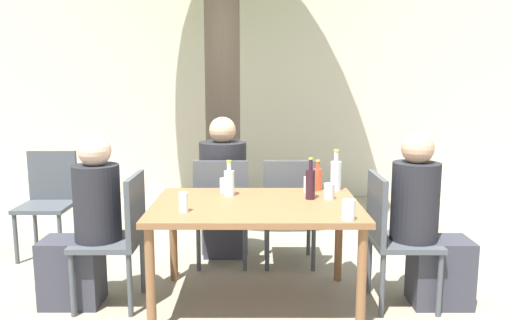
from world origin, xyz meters
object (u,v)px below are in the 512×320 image
(patio_chair_4, at_px, (49,196))
(drinking_glass_0, at_px, (329,191))
(dining_table_front, at_px, (256,214))
(patio_chair_0, at_px, (120,232))
(person_seated_0, at_px, (85,230))
(water_bottle_1, at_px, (336,174))
(person_seated_1, at_px, (427,229))
(wine_bottle_2, at_px, (310,183))
(patio_chair_1, at_px, (392,231))
(drinking_glass_3, at_px, (348,210))
(drinking_glass_4, at_px, (224,185))
(water_bottle_0, at_px, (229,182))
(person_seated_2, at_px, (224,194))
(soda_bottle_3, at_px, (318,178))
(patio_chair_2, at_px, (222,206))
(drinking_glass_1, at_px, (309,185))
(drinking_glass_2, at_px, (184,202))
(patio_chair_3, at_px, (290,206))

(patio_chair_4, relative_size, drinking_glass_0, 8.31)
(dining_table_front, xyz_separation_m, patio_chair_0, (-0.94, 0.00, -0.12))
(patio_chair_0, height_order, person_seated_0, person_seated_0)
(water_bottle_1, bearing_deg, person_seated_1, -35.78)
(wine_bottle_2, bearing_deg, dining_table_front, -162.70)
(patio_chair_1, distance_m, water_bottle_1, 0.62)
(drinking_glass_3, height_order, drinking_glass_4, drinking_glass_3)
(dining_table_front, xyz_separation_m, person_seated_0, (-1.18, -0.00, -0.11))
(patio_chair_0, bearing_deg, water_bottle_0, 106.62)
(person_seated_1, xyz_separation_m, person_seated_2, (-1.46, 0.94, 0.03))
(soda_bottle_3, bearing_deg, patio_chair_0, -163.53)
(patio_chair_0, height_order, water_bottle_1, water_bottle_1)
(patio_chair_2, height_order, drinking_glass_4, patio_chair_2)
(patio_chair_2, bearing_deg, drinking_glass_4, 95.93)
(patio_chair_2, height_order, water_bottle_0, water_bottle_0)
(patio_chair_1, distance_m, drinking_glass_1, 0.69)
(patio_chair_0, bearing_deg, drinking_glass_1, 103.72)
(patio_chair_0, distance_m, wine_bottle_2, 1.36)
(patio_chair_0, xyz_separation_m, person_seated_2, (0.66, 0.94, 0.05))
(patio_chair_0, xyz_separation_m, drinking_glass_2, (0.48, -0.23, 0.26))
(drinking_glass_2, bearing_deg, person_seated_1, 7.86)
(patio_chair_3, xyz_separation_m, water_bottle_1, (0.32, -0.31, 0.32))
(patio_chair_2, height_order, drinking_glass_3, patio_chair_2)
(person_seated_2, relative_size, drinking_glass_0, 11.29)
(patio_chair_2, distance_m, soda_bottle_3, 0.86)
(drinking_glass_2, xyz_separation_m, drinking_glass_4, (0.22, 0.55, -0.01))
(person_seated_1, distance_m, drinking_glass_4, 1.47)
(patio_chair_4, xyz_separation_m, soda_bottle_3, (2.33, -0.64, 0.29))
(water_bottle_1, bearing_deg, wine_bottle_2, -127.55)
(dining_table_front, relative_size, drinking_glass_2, 10.97)
(person_seated_1, distance_m, drinking_glass_0, 0.71)
(patio_chair_2, xyz_separation_m, patio_chair_4, (-1.58, 0.34, 0.00))
(patio_chair_0, distance_m, drinking_glass_4, 0.81)
(soda_bottle_3, bearing_deg, wine_bottle_2, -106.34)
(patio_chair_0, xyz_separation_m, water_bottle_1, (1.54, 0.41, 0.32))
(patio_chair_2, distance_m, water_bottle_0, 0.59)
(drinking_glass_4, bearing_deg, drinking_glass_2, -112.01)
(water_bottle_1, height_order, wine_bottle_2, water_bottle_1)
(patio_chair_2, bearing_deg, drinking_glass_3, 126.55)
(water_bottle_0, relative_size, water_bottle_1, 0.84)
(drinking_glass_1, bearing_deg, person_seated_2, 137.42)
(drinking_glass_3, bearing_deg, water_bottle_0, 139.82)
(person_seated_1, height_order, drinking_glass_3, person_seated_1)
(patio_chair_0, height_order, wine_bottle_2, wine_bottle_2)
(patio_chair_0, distance_m, drinking_glass_1, 1.39)
(drinking_glass_2, bearing_deg, drinking_glass_4, 67.99)
(patio_chair_3, xyz_separation_m, person_seated_1, (0.89, -0.72, 0.02))
(patio_chair_0, relative_size, patio_chair_4, 1.00)
(person_seated_1, bearing_deg, soda_bottle_3, 59.51)
(soda_bottle_3, bearing_deg, patio_chair_3, 121.90)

